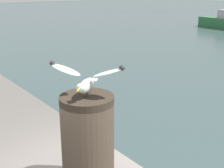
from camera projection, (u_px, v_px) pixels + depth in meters
name	position (u px, v px, depth m)	size (l,w,h in m)	color
mooring_post	(88.00, 141.00, 2.52)	(0.43, 0.43, 0.78)	#382D23
seagull	(86.00, 80.00, 2.36)	(0.53, 0.45, 0.27)	tan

